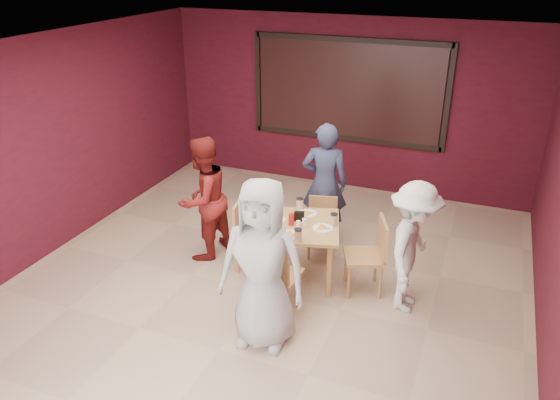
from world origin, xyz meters
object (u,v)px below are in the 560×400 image
at_px(chair_right, 371,252).
at_px(diner_front, 262,265).
at_px(diner_right, 412,248).
at_px(chair_left, 248,231).
at_px(dining_table, 299,231).
at_px(diner_left, 203,199).
at_px(chair_front, 274,274).
at_px(chair_back, 322,223).
at_px(diner_back, 325,184).

bearing_deg(chair_right, diner_front, -121.64).
bearing_deg(diner_front, diner_right, 36.63).
bearing_deg(chair_left, dining_table, -2.09).
xyz_separation_m(dining_table, diner_left, (-1.33, 0.09, 0.16)).
bearing_deg(chair_front, diner_front, -83.28).
bearing_deg(chair_back, chair_left, -137.25).
relative_size(chair_front, chair_left, 1.07).
height_order(chair_back, diner_back, diner_back).
bearing_deg(diner_back, dining_table, 78.21).
bearing_deg(chair_right, dining_table, -175.89).
distance_m(dining_table, diner_front, 1.26).
xyz_separation_m(chair_front, diner_left, (-1.35, 0.91, 0.27)).
xyz_separation_m(chair_back, diner_back, (-0.09, 0.35, 0.41)).
xyz_separation_m(dining_table, chair_back, (0.07, 0.71, -0.22)).
height_order(chair_right, diner_back, diner_back).
bearing_deg(diner_left, diner_back, 140.66).
relative_size(chair_back, chair_left, 0.86).
height_order(chair_left, diner_back, diner_back).
relative_size(dining_table, chair_left, 1.31).
distance_m(diner_left, diner_right, 2.68).
bearing_deg(diner_front, chair_right, 53.15).
distance_m(chair_left, diner_right, 2.04).
height_order(chair_left, diner_right, diner_right).
bearing_deg(dining_table, chair_left, 177.91).
xyz_separation_m(dining_table, chair_left, (-0.68, 0.02, -0.15)).
bearing_deg(diner_back, chair_right, 118.72).
height_order(chair_left, chair_right, chair_right).
xyz_separation_m(diner_front, diner_right, (1.28, 1.14, -0.14)).
bearing_deg(diner_front, diner_back, 87.03).
bearing_deg(diner_back, diner_front, 79.30).
bearing_deg(dining_table, chair_right, 4.11).
bearing_deg(diner_back, chair_left, 44.75).
relative_size(chair_right, diner_right, 0.61).
relative_size(chair_back, diner_back, 0.46).
distance_m(diner_back, diner_left, 1.63).
xyz_separation_m(chair_front, diner_front, (0.05, -0.41, 0.36)).
bearing_deg(diner_left, chair_back, 128.14).
height_order(chair_back, diner_front, diner_front).
relative_size(chair_back, diner_right, 0.51).
relative_size(diner_front, diner_back, 1.07).
distance_m(diner_front, diner_left, 1.93).
xyz_separation_m(chair_back, diner_left, (-1.40, -0.63, 0.38)).
xyz_separation_m(chair_back, diner_front, (-0.00, -1.95, 0.46)).
height_order(chair_front, chair_left, chair_front).
relative_size(chair_back, chair_right, 0.84).
xyz_separation_m(chair_back, chair_left, (-0.75, -0.69, 0.07)).
xyz_separation_m(dining_table, diner_front, (0.07, -1.24, 0.25)).
xyz_separation_m(chair_front, diner_back, (-0.04, 1.89, 0.30)).
relative_size(chair_left, diner_front, 0.50).
height_order(chair_right, diner_right, diner_right).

